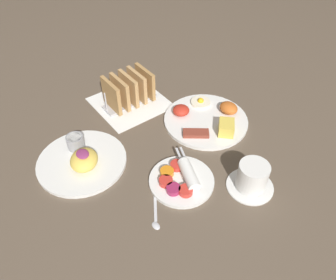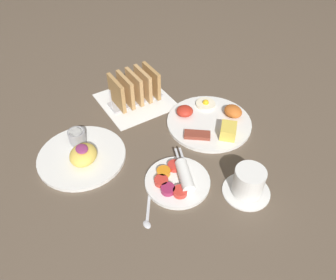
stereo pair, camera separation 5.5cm
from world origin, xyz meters
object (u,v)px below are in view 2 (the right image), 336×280
at_px(plate_condiments, 178,180).
at_px(toast_rack, 135,88).
at_px(plate_breakfast, 211,121).
at_px(plate_foreground, 82,154).
at_px(coffee_cup, 248,183).

height_order(plate_condiments, toast_rack, toast_rack).
xyz_separation_m(plate_breakfast, plate_condiments, (0.14, -0.22, 0.00)).
relative_size(plate_foreground, toast_rack, 1.35).
xyz_separation_m(plate_foreground, coffee_cup, (0.33, 0.30, 0.02)).
relative_size(plate_breakfast, plate_condiments, 1.53).
distance_m(plate_breakfast, plate_foreground, 0.40).
bearing_deg(toast_rack, plate_breakfast, 32.01).
height_order(plate_breakfast, coffee_cup, coffee_cup).
relative_size(plate_breakfast, toast_rack, 1.44).
bearing_deg(coffee_cup, plate_breakfast, 161.42).
bearing_deg(plate_condiments, plate_breakfast, 123.03).
height_order(plate_breakfast, plate_condiments, plate_breakfast).
bearing_deg(plate_breakfast, plate_condiments, -56.97).
xyz_separation_m(plate_breakfast, coffee_cup, (0.26, -0.09, 0.02)).
height_order(plate_breakfast, toast_rack, toast_rack).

